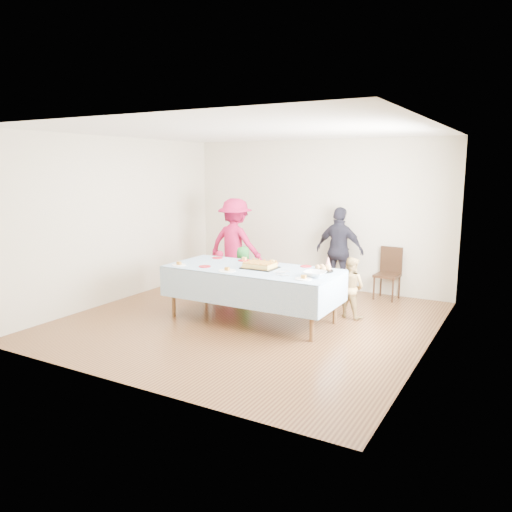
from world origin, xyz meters
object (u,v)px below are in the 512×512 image
at_px(party_table, 252,272).
at_px(birthday_cake, 260,265).
at_px(dining_chair, 389,270).
at_px(adult_left, 235,244).

height_order(party_table, birthday_cake, birthday_cake).
relative_size(party_table, birthday_cake, 5.15).
relative_size(dining_chair, adult_left, 0.53).
relative_size(party_table, dining_chair, 2.85).
xyz_separation_m(party_table, adult_left, (-1.21, 1.50, 0.10)).
distance_m(birthday_cake, dining_chair, 2.56).
distance_m(party_table, birthday_cake, 0.15).
xyz_separation_m(party_table, birthday_cake, (0.11, 0.03, 0.10)).
bearing_deg(adult_left, party_table, 130.44).
height_order(dining_chair, adult_left, adult_left).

